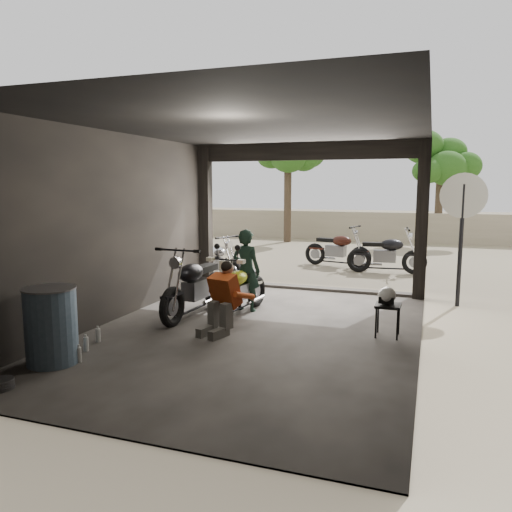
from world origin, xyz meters
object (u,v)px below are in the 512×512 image
Objects in this scene: outside_bike_b at (337,246)px; stool at (388,309)px; mechanic at (220,300)px; outside_bike_c at (387,251)px; sign_post at (462,216)px; main_bike at (240,285)px; outside_bike_a at (214,258)px; helmet at (387,295)px; oil_drum at (51,327)px; rider at (246,271)px; left_bike at (195,281)px.

outside_bike_b is 6.68m from stool.
outside_bike_b reaches higher than mechanic.
outside_bike_c is 0.70× the size of sign_post.
outside_bike_a reaches higher than main_bike.
mechanic is 2.57m from stool.
helmet is (2.44, 0.77, 0.10)m from mechanic.
outside_bike_c reaches higher than main_bike.
outside_bike_a is 4.57m from outside_bike_c.
outside_bike_a is 5.82× the size of helmet.
mechanic is (-0.53, -7.13, -0.04)m from outside_bike_b.
outside_bike_b is 9.27m from oil_drum.
stool is at bearing 173.02° from rider.
stool is 4.79m from oil_drum.
rider is (0.73, 0.63, 0.12)m from left_bike.
oil_drum is (-4.00, -2.64, 0.06)m from stool.
outside_bike_a is at bearing -45.17° from rider.
helmet is (3.30, -0.11, 0.01)m from left_bike.
left_bike reaches higher than mechanic.
main_bike reaches higher than oil_drum.
rider reaches higher than main_bike.
outside_bike_c reaches higher than mechanic.
mechanic is (1.93, -4.06, -0.01)m from outside_bike_a.
sign_post is (3.70, 1.72, 0.97)m from rider.
mechanic is (-1.95, -6.48, -0.05)m from outside_bike_c.
oil_drum is (-1.54, -1.91, -0.05)m from mechanic.
stool is at bearing -103.41° from outside_bike_a.
main_bike reaches higher than stool.
outside_bike_b is 6.64m from helmet.
outside_bike_a is 3.18× the size of stool.
rider is 2.68m from helmet.
outside_bike_b is (2.46, 3.06, 0.03)m from outside_bike_a.
helmet is at bearing 123.65° from stool.
left_bike reaches higher than outside_bike_b.
helmet is (-0.03, 0.04, 0.20)m from stool.
outside_bike_a is 5.99m from oil_drum.
outside_bike_b is at bearing 106.79° from stool.
left_bike reaches higher than outside_bike_a.
main_bike is at bearing 168.76° from stool.
helmet is 0.11× the size of sign_post.
helmet is at bearing -150.24° from outside_bike_b.
outside_bike_b is at bearing -15.01° from outside_bike_a.
stool is 0.52× the size of oil_drum.
mechanic is (0.15, -1.25, 0.00)m from main_bike.
outside_bike_b is at bearing 114.27° from helmet.
outside_bike_c is (3.88, 2.42, 0.04)m from outside_bike_a.
stool is (2.46, 0.73, -0.11)m from mechanic.
outside_bike_a is 5.47m from helmet.
left_bike is at bearing 150.52° from mechanic.
left_bike is 6.63× the size of helmet.
outside_bike_c is (1.42, -0.65, 0.01)m from outside_bike_b.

